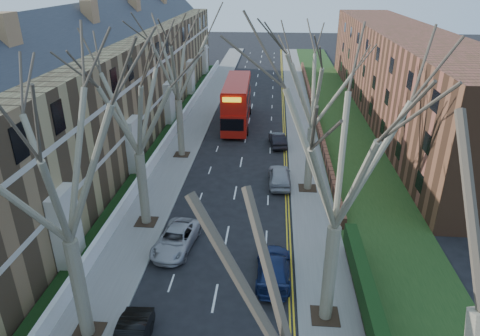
# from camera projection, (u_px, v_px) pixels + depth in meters

# --- Properties ---
(pavement_left) EXTENTS (3.00, 102.00, 0.12)m
(pavement_left) POSITION_uv_depth(u_px,v_px,m) (198.00, 119.00, 50.37)
(pavement_left) COLOR slate
(pavement_left) RESTS_ON ground
(pavement_right) EXTENTS (3.00, 102.00, 0.12)m
(pavement_right) POSITION_uv_depth(u_px,v_px,m) (301.00, 122.00, 49.49)
(pavement_right) COLOR slate
(pavement_right) RESTS_ON ground
(terrace_left) EXTENTS (9.70, 78.00, 13.60)m
(terrace_left) POSITION_uv_depth(u_px,v_px,m) (104.00, 89.00, 41.40)
(terrace_left) COLOR olive
(terrace_left) RESTS_ON ground
(flats_right) EXTENTS (13.97, 54.00, 10.00)m
(flats_right) POSITION_uv_depth(u_px,v_px,m) (400.00, 73.00, 50.22)
(flats_right) COLOR brown
(flats_right) RESTS_ON ground
(front_wall_left) EXTENTS (0.30, 78.00, 1.00)m
(front_wall_left) POSITION_uv_depth(u_px,v_px,m) (169.00, 138.00, 43.01)
(front_wall_left) COLOR white
(front_wall_left) RESTS_ON ground
(grass_verge_right) EXTENTS (6.00, 102.00, 0.06)m
(grass_verge_right) POSITION_uv_depth(u_px,v_px,m) (340.00, 122.00, 49.12)
(grass_verge_right) COLOR #1B3A15
(grass_verge_right) RESTS_ON ground
(tree_left_mid) EXTENTS (10.50, 10.50, 14.71)m
(tree_left_mid) POSITION_uv_depth(u_px,v_px,m) (52.00, 150.00, 16.49)
(tree_left_mid) COLOR #736852
(tree_left_mid) RESTS_ON ground
(tree_left_far) EXTENTS (10.15, 10.15, 14.22)m
(tree_left_far) POSITION_uv_depth(u_px,v_px,m) (133.00, 92.00, 25.68)
(tree_left_far) COLOR #736852
(tree_left_far) RESTS_ON ground
(tree_left_dist) EXTENTS (10.50, 10.50, 14.71)m
(tree_left_dist) POSITION_uv_depth(u_px,v_px,m) (176.00, 53.00, 36.42)
(tree_left_dist) COLOR #736852
(tree_left_dist) RESTS_ON ground
(tree_right_mid) EXTENTS (10.50, 10.50, 14.71)m
(tree_right_mid) POSITION_uv_depth(u_px,v_px,m) (344.00, 140.00, 17.47)
(tree_right_mid) COLOR #736852
(tree_right_mid) RESTS_ON ground
(tree_right_far) EXTENTS (10.15, 10.15, 14.22)m
(tree_right_far) POSITION_uv_depth(u_px,v_px,m) (316.00, 74.00, 30.28)
(tree_right_far) COLOR #736852
(tree_right_far) RESTS_ON ground
(double_decker_bus) EXTENTS (3.12, 11.68, 4.84)m
(double_decker_bus) POSITION_uv_depth(u_px,v_px,m) (237.00, 103.00, 47.98)
(double_decker_bus) COLOR #AF140C
(double_decker_bus) RESTS_ON ground
(car_left_far) EXTENTS (2.70, 4.85, 1.28)m
(car_left_far) POSITION_uv_depth(u_px,v_px,m) (176.00, 239.00, 26.66)
(car_left_far) COLOR #A8A7AD
(car_left_far) RESTS_ON ground
(car_right_near) EXTENTS (1.94, 4.70, 1.36)m
(car_right_near) POSITION_uv_depth(u_px,v_px,m) (273.00, 268.00, 24.04)
(car_right_near) COLOR navy
(car_right_near) RESTS_ON ground
(car_right_mid) EXTENTS (1.91, 4.44, 1.49)m
(car_right_mid) POSITION_uv_depth(u_px,v_px,m) (280.00, 176.00, 34.71)
(car_right_mid) COLOR #9A9BA2
(car_right_mid) RESTS_ON ground
(car_right_far) EXTENTS (1.90, 4.09, 1.30)m
(car_right_far) POSITION_uv_depth(u_px,v_px,m) (278.00, 139.00, 42.54)
(car_right_far) COLOR black
(car_right_far) RESTS_ON ground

